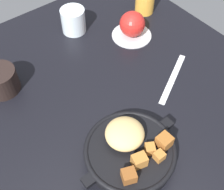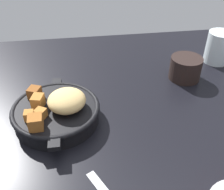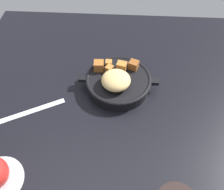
% 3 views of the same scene
% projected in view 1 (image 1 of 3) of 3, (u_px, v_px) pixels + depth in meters
% --- Properties ---
extents(ground_plane, '(0.97, 1.03, 0.02)m').
position_uv_depth(ground_plane, '(107.00, 124.00, 0.74)').
color(ground_plane, black).
extents(cast_iron_skillet, '(0.25, 0.20, 0.08)m').
position_uv_depth(cast_iron_skillet, '(130.00, 150.00, 0.64)').
color(cast_iron_skillet, black).
rests_on(cast_iron_skillet, ground_plane).
extents(saucer_plate, '(0.12, 0.12, 0.01)m').
position_uv_depth(saucer_plate, '(132.00, 35.00, 0.92)').
color(saucer_plate, '#B7BABF').
rests_on(saucer_plate, ground_plane).
extents(red_apple, '(0.08, 0.08, 0.08)m').
position_uv_depth(red_apple, '(132.00, 24.00, 0.89)').
color(red_apple, red).
rests_on(red_apple, saucer_plate).
extents(butter_knife, '(0.18, 0.10, 0.00)m').
position_uv_depth(butter_knife, '(174.00, 79.00, 0.81)').
color(butter_knife, silver).
rests_on(butter_knife, ground_plane).
extents(water_glass_short, '(0.07, 0.07, 0.08)m').
position_uv_depth(water_glass_short, '(73.00, 20.00, 0.91)').
color(water_glass_short, silver).
rests_on(water_glass_short, ground_plane).
extents(coffee_mug_dark, '(0.09, 0.09, 0.07)m').
position_uv_depth(coffee_mug_dark, '(1.00, 81.00, 0.77)').
color(coffee_mug_dark, black).
rests_on(coffee_mug_dark, ground_plane).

